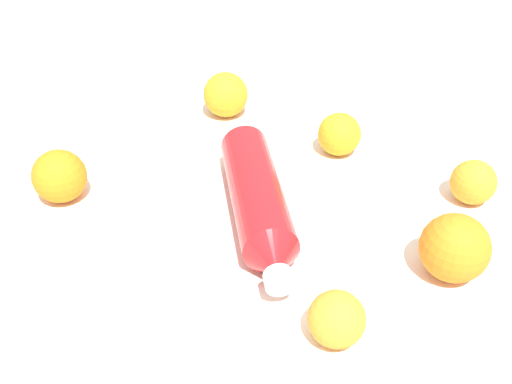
{
  "coord_description": "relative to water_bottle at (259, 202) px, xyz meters",
  "views": [
    {
      "loc": [
        -0.57,
        -0.21,
        0.48
      ],
      "look_at": [
        0.01,
        -0.01,
        0.03
      ],
      "focal_mm": 39.98,
      "sensor_mm": 36.0,
      "label": 1
    }
  ],
  "objects": [
    {
      "name": "orange_3",
      "position": [
        0.26,
        0.15,
        0.0
      ],
      "size": [
        0.08,
        0.08,
        0.08
      ],
      "primitive_type": "sphere",
      "color": "orange",
      "rests_on": "ground_plane"
    },
    {
      "name": "ground_plane",
      "position": [
        0.01,
        0.02,
        -0.03
      ],
      "size": [
        2.4,
        2.4,
        0.0
      ],
      "primitive_type": "plane",
      "color": "silver"
    },
    {
      "name": "folded_napkin",
      "position": [
        0.2,
        0.36,
        -0.03
      ],
      "size": [
        0.22,
        0.22,
        0.01
      ],
      "primitive_type": "cube",
      "rotation": [
        0.0,
        0.0,
        -0.29
      ],
      "color": "#99BFD8",
      "rests_on": "ground_plane"
    },
    {
      "name": "water_bottle",
      "position": [
        0.0,
        0.0,
        0.0
      ],
      "size": [
        0.28,
        0.19,
        0.07
      ],
      "rotation": [
        0.0,
        0.0,
        3.63
      ],
      "color": "red",
      "rests_on": "ground_plane"
    },
    {
      "name": "orange_2",
      "position": [
        0.2,
        -0.06,
        -0.0
      ],
      "size": [
        0.07,
        0.07,
        0.07
      ],
      "primitive_type": "sphere",
      "color": "orange",
      "rests_on": "ground_plane"
    },
    {
      "name": "orange_4",
      "position": [
        -0.16,
        -0.14,
        -0.0
      ],
      "size": [
        0.06,
        0.06,
        0.06
      ],
      "primitive_type": "sphere",
      "color": "orange",
      "rests_on": "ground_plane"
    },
    {
      "name": "orange_0",
      "position": [
        -0.04,
        0.27,
        0.0
      ],
      "size": [
        0.07,
        0.07,
        0.07
      ],
      "primitive_type": "sphere",
      "color": "orange",
      "rests_on": "ground_plane"
    },
    {
      "name": "orange_5",
      "position": [
        -0.02,
        -0.24,
        0.01
      ],
      "size": [
        0.08,
        0.08,
        0.08
      ],
      "primitive_type": "sphere",
      "color": "orange",
      "rests_on": "ground_plane"
    },
    {
      "name": "orange_1",
      "position": [
        0.14,
        -0.26,
        -0.0
      ],
      "size": [
        0.06,
        0.06,
        0.06
      ],
      "primitive_type": "sphere",
      "color": "orange",
      "rests_on": "ground_plane"
    }
  ]
}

